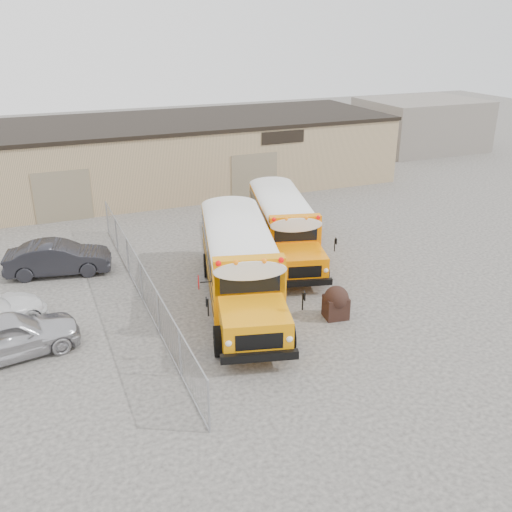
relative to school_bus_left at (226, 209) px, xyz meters
name	(u,v)px	position (x,y,z in m)	size (l,w,h in m)	color
ground	(303,306)	(0.42, -8.12, -1.83)	(120.00, 120.00, 0.00)	#3A3835
warehouse	(174,153)	(0.42, 11.87, 0.55)	(30.20, 10.20, 4.67)	tan
chainlink_fence	(142,281)	(-5.58, -5.12, -0.92)	(0.07, 18.07, 1.81)	#989BA0
distant_building_right	(420,124)	(24.42, 15.88, 0.37)	(10.00, 8.00, 4.40)	gray
school_bus_left	(226,209)	(0.00, 0.00, 0.00)	(5.25, 11.10, 3.16)	orange
school_bus_right	(266,188)	(3.79, 3.49, -0.18)	(4.77, 10.02, 2.85)	#FF8000
tarp_bundle	(336,302)	(1.19, -9.48, -1.14)	(1.00, 0.98, 1.34)	black
car_silver	(8,336)	(-10.77, -7.62, -1.01)	(1.93, 4.79, 1.63)	silver
car_dark	(58,258)	(-8.56, -0.86, -1.05)	(1.64, 4.70, 1.55)	black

